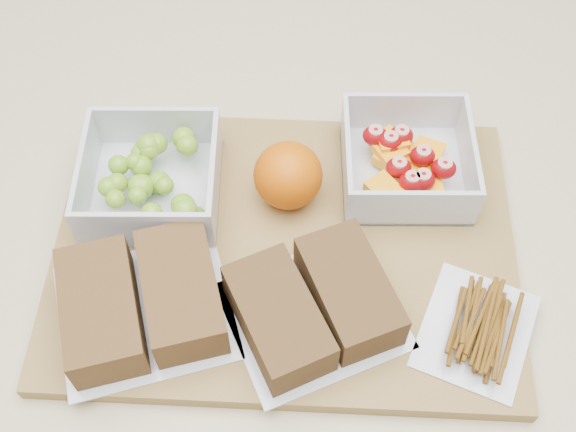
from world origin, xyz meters
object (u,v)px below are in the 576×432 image
object	(u,v)px
cutting_board	(285,249)
sandwich_bag_left	(142,302)
orange	(288,176)
pretzel_bag	(478,325)
fruit_container	(406,162)
grape_container	(152,178)
sandwich_bag_center	(314,305)

from	to	relation	value
cutting_board	sandwich_bag_left	size ratio (longest dim) A/B	2.40
orange	sandwich_bag_left	distance (m)	0.17
pretzel_bag	fruit_container	bearing A→B (deg)	105.94
fruit_container	cutting_board	bearing A→B (deg)	-145.43
grape_container	sandwich_bag_center	bearing A→B (deg)	-41.13
grape_container	pretzel_bag	world-z (taller)	grape_container
cutting_board	pretzel_bag	distance (m)	0.19
cutting_board	sandwich_bag_left	world-z (taller)	sandwich_bag_left
cutting_board	fruit_container	distance (m)	0.14
sandwich_bag_left	pretzel_bag	world-z (taller)	sandwich_bag_left
pretzel_bag	cutting_board	bearing A→B (deg)	152.16
grape_container	orange	size ratio (longest dim) A/B	1.94
orange	pretzel_bag	world-z (taller)	orange
orange	sandwich_bag_left	xyz separation A→B (m)	(-0.12, -0.12, -0.01)
grape_container	sandwich_bag_left	world-z (taller)	grape_container
fruit_container	sandwich_bag_left	distance (m)	0.28
cutting_board	sandwich_bag_left	xyz separation A→B (m)	(-0.12, -0.07, 0.03)
fruit_container	sandwich_bag_center	xyz separation A→B (m)	(-0.09, -0.15, 0.00)
cutting_board	sandwich_bag_center	world-z (taller)	sandwich_bag_center
sandwich_bag_center	sandwich_bag_left	bearing A→B (deg)	179.11
fruit_container	sandwich_bag_center	world-z (taller)	fruit_container
orange	sandwich_bag_left	bearing A→B (deg)	-134.44
grape_container	fruit_container	size ratio (longest dim) A/B	1.03
sandwich_bag_center	pretzel_bag	bearing A→B (deg)	-5.69
fruit_container	orange	size ratio (longest dim) A/B	1.88
grape_container	fruit_container	distance (m)	0.24
cutting_board	pretzel_bag	size ratio (longest dim) A/B	3.17
orange	grape_container	bearing A→B (deg)	178.30
cutting_board	orange	size ratio (longest dim) A/B	6.54
fruit_container	pretzel_bag	bearing A→B (deg)	-74.06
grape_container	pretzel_bag	distance (m)	0.32
sandwich_bag_center	orange	bearing A→B (deg)	99.94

